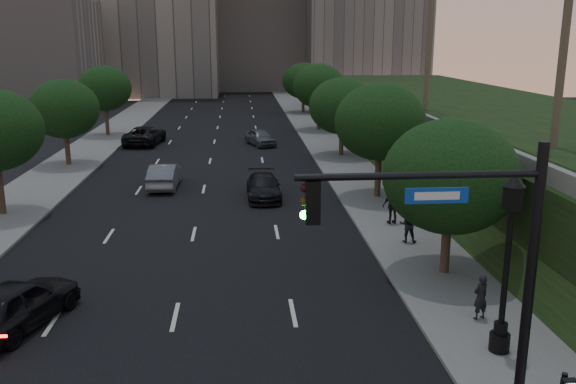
{
  "coord_description": "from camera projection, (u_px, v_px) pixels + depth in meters",
  "views": [
    {
      "loc": [
        2.29,
        -14.13,
        9.15
      ],
      "look_at": [
        4.05,
        7.75,
        3.6
      ],
      "focal_mm": 38.0,
      "sensor_mm": 36.0,
      "label": 1
    }
  ],
  "objects": [
    {
      "name": "street_lamp",
      "position": [
        506.0,
        272.0,
        17.47
      ],
      "size": [
        0.64,
        0.64,
        5.62
      ],
      "color": "black",
      "rests_on": "ground"
    },
    {
      "name": "tree_left_c",
      "position": [
        64.0,
        109.0,
        43.85
      ],
      "size": [
        5.0,
        5.0,
        6.34
      ],
      "color": "#38281C",
      "rests_on": "ground"
    },
    {
      "name": "tree_right_b",
      "position": [
        380.0,
        122.0,
        34.74
      ],
      "size": [
        5.2,
        5.2,
        6.74
      ],
      "color": "#38281C",
      "rests_on": "ground"
    },
    {
      "name": "tree_right_c",
      "position": [
        342.0,
        106.0,
        47.42
      ],
      "size": [
        5.2,
        5.2,
        6.24
      ],
      "color": "#38281C",
      "rests_on": "ground"
    },
    {
      "name": "tree_right_a",
      "position": [
        450.0,
        176.0,
        23.26
      ],
      "size": [
        5.2,
        5.2,
        6.24
      ],
      "color": "#38281C",
      "rests_on": "ground"
    },
    {
      "name": "sidewalk_left",
      "position": [
        66.0,
        168.0,
        43.9
      ],
      "size": [
        4.5,
        140.0,
        0.15
      ],
      "primitive_type": "cube",
      "color": "slate",
      "rests_on": "ground"
    },
    {
      "name": "parapet_wall",
      "position": [
        399.0,
        109.0,
        42.76
      ],
      "size": [
        0.35,
        90.0,
        0.7
      ],
      "primitive_type": "cube",
      "color": "slate",
      "rests_on": "embankment"
    },
    {
      "name": "traffic_signal_mast",
      "position": [
        483.0,
        287.0,
        13.79
      ],
      "size": [
        5.68,
        0.56,
        7.0
      ],
      "color": "black",
      "rests_on": "ground"
    },
    {
      "name": "tree_right_d",
      "position": [
        319.0,
        86.0,
        60.83
      ],
      "size": [
        5.2,
        5.2,
        6.74
      ],
      "color": "#38281C",
      "rests_on": "ground"
    },
    {
      "name": "tree_right_e",
      "position": [
        303.0,
        81.0,
        75.45
      ],
      "size": [
        5.2,
        5.2,
        6.24
      ],
      "color": "#38281C",
      "rests_on": "ground"
    },
    {
      "name": "pedestrian_a",
      "position": [
        481.0,
        297.0,
        19.95
      ],
      "size": [
        0.66,
        0.55,
        1.54
      ],
      "primitive_type": "imported",
      "rotation": [
        0.0,
        0.0,
        3.51
      ],
      "color": "black",
      "rests_on": "sidewalk_right"
    },
    {
      "name": "sidewalk_right",
      "position": [
        347.0,
        163.0,
        45.49
      ],
      "size": [
        4.5,
        140.0,
        0.15
      ],
      "primitive_type": "cube",
      "color": "slate",
      "rests_on": "ground"
    },
    {
      "name": "pedestrian_c",
      "position": [
        393.0,
        205.0,
        30.25
      ],
      "size": [
        1.19,
        0.68,
        1.91
      ],
      "primitive_type": "imported",
      "rotation": [
        0.0,
        0.0,
        3.34
      ],
      "color": "black",
      "rests_on": "sidewalk_right"
    },
    {
      "name": "sedan_mid_left",
      "position": [
        165.0,
        176.0,
        38.24
      ],
      "size": [
        1.76,
        4.73,
        1.55
      ],
      "primitive_type": "imported",
      "rotation": [
        0.0,
        0.0,
        3.11
      ],
      "color": "slate",
      "rests_on": "ground"
    },
    {
      "name": "pedestrian_b",
      "position": [
        408.0,
        224.0,
        27.53
      ],
      "size": [
        0.95,
        0.83,
        1.66
      ],
      "primitive_type": "imported",
      "rotation": [
        0.0,
        0.0,
        2.85
      ],
      "color": "black",
      "rests_on": "sidewalk_right"
    },
    {
      "name": "sedan_near_right",
      "position": [
        264.0,
        187.0,
        35.7
      ],
      "size": [
        2.01,
        4.78,
        1.38
      ],
      "primitive_type": "imported",
      "rotation": [
        0.0,
        0.0,
        0.02
      ],
      "color": "black",
      "rests_on": "ground"
    },
    {
      "name": "office_block_filler",
      "position": [
        21.0,
        55.0,
        79.63
      ],
      "size": [
        18.0,
        16.0,
        14.0
      ],
      "primitive_type": "cube",
      "color": "#A7A099",
      "rests_on": "ground"
    },
    {
      "name": "office_block_mid",
      "position": [
        258.0,
        17.0,
        111.56
      ],
      "size": [
        22.0,
        18.0,
        26.0
      ],
      "primitive_type": "cube",
      "color": "#A7A099",
      "rests_on": "ground"
    },
    {
      "name": "sedan_far_left",
      "position": [
        145.0,
        135.0,
        53.81
      ],
      "size": [
        3.45,
        6.19,
        1.64
      ],
      "primitive_type": "imported",
      "rotation": [
        0.0,
        0.0,
        3.01
      ],
      "color": "black",
      "rests_on": "ground"
    },
    {
      "name": "sedan_near_left",
      "position": [
        16.0,
        304.0,
        19.66
      ],
      "size": [
        3.48,
        5.22,
        1.65
      ],
      "primitive_type": "imported",
      "rotation": [
        0.0,
        0.0,
        2.8
      ],
      "color": "black",
      "rests_on": "ground"
    },
    {
      "name": "embankment",
      "position": [
        513.0,
        140.0,
        43.99
      ],
      "size": [
        18.0,
        90.0,
        4.0
      ],
      "primitive_type": "cube",
      "color": "black",
      "rests_on": "ground"
    },
    {
      "name": "road_surface",
      "position": [
        209.0,
        166.0,
        44.71
      ],
      "size": [
        16.0,
        140.0,
        0.02
      ],
      "primitive_type": "cube",
      "color": "black",
      "rests_on": "ground"
    },
    {
      "name": "tree_left_d",
      "position": [
        105.0,
        88.0,
        57.29
      ],
      "size": [
        5.0,
        5.0,
        6.71
      ],
      "color": "#38281C",
      "rests_on": "ground"
    },
    {
      "name": "sedan_far_right",
      "position": [
        260.0,
        137.0,
        53.38
      ],
      "size": [
        3.03,
        4.59,
        1.45
      ],
      "primitive_type": "imported",
      "rotation": [
        0.0,
        0.0,
        0.34
      ],
      "color": "#53555A",
      "rests_on": "ground"
    }
  ]
}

